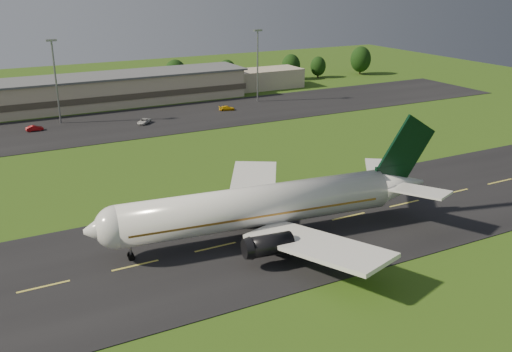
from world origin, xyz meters
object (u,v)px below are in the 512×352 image
airliner (264,206)px  service_vehicle_c (144,121)px  light_mast_centre (55,72)px  service_vehicle_d (227,108)px  terminal (54,95)px  service_vehicle_b (35,128)px  light_mast_east (258,57)px

airliner → service_vehicle_c: airliner is taller
light_mast_centre → service_vehicle_d: bearing=-8.7°
light_mast_centre → service_vehicle_d: size_ratio=4.82×
terminal → light_mast_centre: light_mast_centre is taller
service_vehicle_b → service_vehicle_c: size_ratio=0.87×
light_mast_centre → light_mast_east: (55.00, 0.00, 0.00)m
service_vehicle_c → airliner: bearing=-50.8°
light_mast_east → service_vehicle_d: 18.73m
airliner → service_vehicle_d: 79.20m
terminal → service_vehicle_d: bearing=-29.0°
airliner → service_vehicle_d: airliner is taller
service_vehicle_b → service_vehicle_c: (24.75, -5.34, -0.02)m
terminal → service_vehicle_d: (40.78, -22.65, -3.28)m
light_mast_east → service_vehicle_c: bearing=-164.5°
terminal → service_vehicle_b: 22.81m
service_vehicle_b → service_vehicle_d: bearing=-94.6°
service_vehicle_d → airliner: bearing=173.7°
terminal → service_vehicle_d: 46.76m
light_mast_centre → service_vehicle_b: light_mast_centre is taller
light_mast_east → service_vehicle_b: light_mast_east is taller
service_vehicle_d → service_vehicle_b: bearing=103.3°
airliner → light_mast_centre: size_ratio=2.52×
light_mast_centre → service_vehicle_b: 14.60m
service_vehicle_b → service_vehicle_d: service_vehicle_b is taller
light_mast_centre → light_mast_east: bearing=0.0°
airliner → service_vehicle_c: size_ratio=11.64×
terminal → service_vehicle_b: terminal is taller
airliner → light_mast_centre: bearing=106.1°
light_mast_east → service_vehicle_d: (-12.82, -6.47, -12.03)m
terminal → light_mast_east: size_ratio=7.13×
terminal → light_mast_centre: (-1.40, -16.18, 8.75)m
airliner → service_vehicle_d: (28.90, 73.63, -3.95)m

